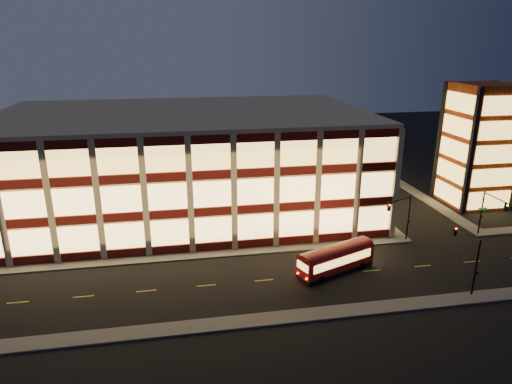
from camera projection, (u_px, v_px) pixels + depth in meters
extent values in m
plane|color=black|center=(220.00, 258.00, 52.50)|extent=(200.00, 200.00, 0.00)
cube|color=#514F4C|center=(193.00, 255.00, 52.91)|extent=(54.00, 2.00, 0.15)
cube|color=#514F4C|center=(354.00, 198.00, 72.20)|extent=(2.00, 30.00, 0.15)
cube|color=#514F4C|center=(418.00, 194.00, 74.04)|extent=(2.00, 30.00, 0.15)
cube|color=#514F4C|center=(235.00, 323.00, 40.34)|extent=(100.00, 2.00, 0.15)
cube|color=tan|center=(186.00, 163.00, 65.66)|extent=(50.00, 30.00, 14.00)
cube|color=tan|center=(183.00, 113.00, 63.36)|extent=(50.40, 30.40, 0.50)
cube|color=#470C0A|center=(193.00, 248.00, 53.55)|extent=(50.10, 0.25, 1.00)
cube|color=#FFCA6B|center=(192.00, 231.00, 52.91)|extent=(49.00, 0.20, 3.00)
cube|color=#470C0A|center=(348.00, 195.00, 71.87)|extent=(0.25, 30.10, 1.00)
cube|color=#FFCA6B|center=(349.00, 182.00, 71.20)|extent=(0.20, 29.00, 3.00)
cube|color=#470C0A|center=(191.00, 213.00, 52.16)|extent=(50.10, 0.25, 1.00)
cube|color=#FFCA6B|center=(190.00, 195.00, 51.51)|extent=(49.00, 0.20, 3.00)
cube|color=#470C0A|center=(350.00, 168.00, 70.47)|extent=(0.25, 30.10, 1.00)
cube|color=#FFCA6B|center=(351.00, 155.00, 69.81)|extent=(0.20, 29.00, 3.00)
cube|color=#470C0A|center=(189.00, 176.00, 50.76)|extent=(50.10, 0.25, 1.00)
cube|color=#FFCA6B|center=(188.00, 158.00, 50.12)|extent=(49.00, 0.20, 3.00)
cube|color=#470C0A|center=(352.00, 140.00, 69.08)|extent=(0.25, 30.10, 1.00)
cube|color=#FFCA6B|center=(353.00, 126.00, 68.41)|extent=(0.20, 29.00, 3.00)
cube|color=#8C3814|center=(479.00, 145.00, 67.54)|extent=(8.00, 8.00, 18.00)
cube|color=black|center=(471.00, 153.00, 63.14)|extent=(0.60, 0.60, 18.00)
cube|color=black|center=(439.00, 141.00, 70.61)|extent=(0.60, 0.60, 18.00)
cube|color=black|center=(486.00, 139.00, 71.95)|extent=(0.60, 0.60, 18.00)
cube|color=#FFC459|center=(489.00, 200.00, 66.02)|extent=(6.60, 0.16, 2.60)
cube|color=#FFC459|center=(447.00, 193.00, 69.14)|extent=(0.16, 6.60, 2.60)
cube|color=#FFC459|center=(493.00, 178.00, 64.94)|extent=(6.60, 0.16, 2.60)
cube|color=#FFC459|center=(450.00, 171.00, 68.07)|extent=(0.16, 6.60, 2.60)
cube|color=#FFC459|center=(497.00, 154.00, 63.86)|extent=(6.60, 0.16, 2.60)
cube|color=#FFC459|center=(454.00, 149.00, 66.99)|extent=(0.16, 6.60, 2.60)
cube|color=#FFC459|center=(501.00, 130.00, 62.78)|extent=(6.60, 0.16, 2.60)
cube|color=#FFC459|center=(457.00, 126.00, 65.91)|extent=(0.16, 6.60, 2.60)
cube|color=#FFC459|center=(505.00, 106.00, 61.71)|extent=(6.60, 0.16, 2.60)
cube|color=#FFC459|center=(460.00, 102.00, 64.83)|extent=(0.16, 6.60, 2.60)
cylinder|color=black|center=(408.00, 218.00, 56.23)|extent=(0.18, 0.18, 6.00)
cylinder|color=black|center=(400.00, 200.00, 54.38)|extent=(3.56, 1.63, 0.14)
cube|color=black|center=(389.00, 207.00, 53.55)|extent=(0.32, 0.32, 0.95)
sphere|color=#FF0C05|center=(390.00, 205.00, 53.28)|extent=(0.20, 0.20, 0.20)
cube|color=black|center=(409.00, 221.00, 56.17)|extent=(0.25, 0.18, 0.28)
cylinder|color=black|center=(481.00, 213.00, 57.90)|extent=(0.18, 0.18, 6.00)
cylinder|color=black|center=(495.00, 198.00, 55.18)|extent=(0.14, 4.00, 0.14)
cube|color=black|center=(506.00, 207.00, 53.47)|extent=(0.32, 0.32, 0.95)
sphere|color=#0CFF26|center=(507.00, 205.00, 53.21)|extent=(0.20, 0.20, 0.20)
cube|color=black|center=(482.00, 216.00, 57.84)|extent=(0.25, 0.18, 0.28)
cube|color=#0C7226|center=(483.00, 209.00, 57.57)|extent=(1.20, 0.06, 0.28)
cylinder|color=black|center=(476.00, 268.00, 43.81)|extent=(0.18, 0.18, 6.00)
cylinder|color=black|center=(467.00, 234.00, 44.82)|extent=(0.14, 4.00, 0.14)
cube|color=black|center=(455.00, 231.00, 46.85)|extent=(0.32, 0.32, 0.95)
sphere|color=#FF0C05|center=(456.00, 229.00, 46.59)|extent=(0.20, 0.20, 0.20)
cube|color=black|center=(477.00, 273.00, 43.75)|extent=(0.25, 0.18, 0.28)
cube|color=#9A0808|center=(336.00, 259.00, 48.88)|extent=(9.16, 5.45, 2.07)
cube|color=black|center=(335.00, 269.00, 49.27)|extent=(9.16, 5.45, 0.31)
cylinder|color=black|center=(321.00, 279.00, 46.99)|extent=(0.85, 0.55, 0.81)
cylinder|color=black|center=(309.00, 271.00, 48.58)|extent=(0.85, 0.55, 0.81)
cylinder|color=black|center=(361.00, 265.00, 49.90)|extent=(0.85, 0.55, 0.81)
cylinder|color=black|center=(349.00, 258.00, 51.48)|extent=(0.85, 0.55, 0.81)
cube|color=#FFC459|center=(343.00, 261.00, 47.87)|extent=(7.35, 3.02, 0.90)
cube|color=#FFC459|center=(329.00, 253.00, 49.72)|extent=(7.35, 3.02, 0.90)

